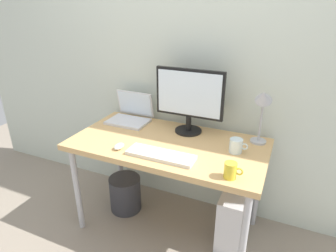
{
  "coord_description": "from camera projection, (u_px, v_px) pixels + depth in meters",
  "views": [
    {
      "loc": [
        0.73,
        -1.64,
        1.64
      ],
      "look_at": [
        0.0,
        0.0,
        0.86
      ],
      "focal_mm": 30.81,
      "sensor_mm": 36.0,
      "label": 1
    }
  ],
  "objects": [
    {
      "name": "mouse",
      "position": [
        119.0,
        146.0,
        1.91
      ],
      "size": [
        0.06,
        0.09,
        0.03
      ],
      "primitive_type": "ellipsoid",
      "color": "silver",
      "rests_on": "desk"
    },
    {
      "name": "coffee_mug",
      "position": [
        231.0,
        170.0,
        1.58
      ],
      "size": [
        0.11,
        0.07,
        0.09
      ],
      "color": "yellow",
      "rests_on": "desk"
    },
    {
      "name": "back_wall",
      "position": [
        191.0,
        51.0,
        2.13
      ],
      "size": [
        4.4,
        0.04,
        2.6
      ],
      "primitive_type": "cube",
      "color": "silver",
      "rests_on": "ground_plane"
    },
    {
      "name": "ground_plane",
      "position": [
        168.0,
        225.0,
        2.3
      ],
      "size": [
        6.0,
        6.0,
        0.0
      ],
      "primitive_type": "plane",
      "color": "gray"
    },
    {
      "name": "computer_tower",
      "position": [
        234.0,
        216.0,
        2.08
      ],
      "size": [
        0.18,
        0.36,
        0.42
      ],
      "primitive_type": "cube",
      "color": "silver",
      "rests_on": "ground_plane"
    },
    {
      "name": "desk",
      "position": [
        168.0,
        150.0,
        2.03
      ],
      "size": [
        1.35,
        0.7,
        0.74
      ],
      "color": "tan",
      "rests_on": "ground_plane"
    },
    {
      "name": "monitor",
      "position": [
        189.0,
        98.0,
        2.06
      ],
      "size": [
        0.5,
        0.2,
        0.47
      ],
      "color": "black",
      "rests_on": "desk"
    },
    {
      "name": "wastebasket",
      "position": [
        125.0,
        193.0,
        2.43
      ],
      "size": [
        0.26,
        0.26,
        0.3
      ],
      "primitive_type": "cylinder",
      "color": "#333338",
      "rests_on": "ground_plane"
    },
    {
      "name": "laptop",
      "position": [
        131.0,
        114.0,
        2.34
      ],
      "size": [
        0.32,
        0.26,
        0.23
      ],
      "color": "silver",
      "rests_on": "desk"
    },
    {
      "name": "glass_cup",
      "position": [
        236.0,
        146.0,
        1.85
      ],
      "size": [
        0.12,
        0.08,
        0.09
      ],
      "color": "silver",
      "rests_on": "desk"
    },
    {
      "name": "desk_lamp",
      "position": [
        263.0,
        105.0,
        1.86
      ],
      "size": [
        0.11,
        0.16,
        0.41
      ],
      "color": "#B2B2B7",
      "rests_on": "desk"
    },
    {
      "name": "keyboard",
      "position": [
        161.0,
        155.0,
        1.81
      ],
      "size": [
        0.44,
        0.14,
        0.02
      ],
      "primitive_type": "cube",
      "color": "silver",
      "rests_on": "desk"
    }
  ]
}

